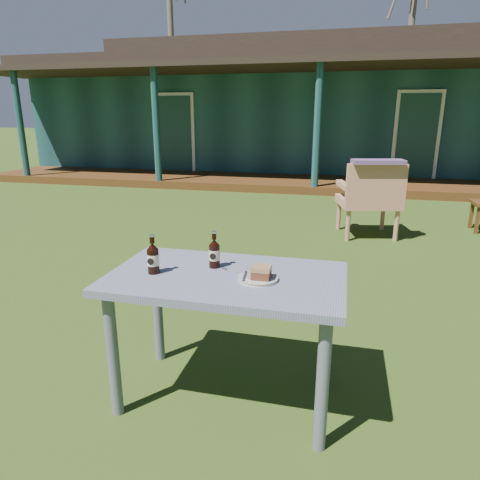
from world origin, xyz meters
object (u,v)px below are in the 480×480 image
(cake_slice, at_px, (261,272))
(cola_bottle_far, at_px, (153,258))
(cola_bottle_near, at_px, (214,253))
(cafe_table, at_px, (226,293))
(armchair_left, at_px, (370,196))
(plate, at_px, (258,278))

(cake_slice, bearing_deg, cola_bottle_far, -177.28)
(cola_bottle_near, height_order, cola_bottle_far, cola_bottle_far)
(cafe_table, xyz_separation_m, armchair_left, (0.89, 3.52, -0.09))
(plate, bearing_deg, armchair_left, 78.61)
(cake_slice, bearing_deg, cola_bottle_near, 154.83)
(cafe_table, xyz_separation_m, cola_bottle_near, (-0.09, 0.10, 0.18))
(plate, distance_m, cola_bottle_far, 0.55)
(cola_bottle_far, height_order, armchair_left, armchair_left)
(armchair_left, bearing_deg, cola_bottle_near, -105.90)
(cafe_table, height_order, plate, plate)
(cafe_table, bearing_deg, armchair_left, 75.89)
(cafe_table, relative_size, plate, 5.88)
(cafe_table, xyz_separation_m, cake_slice, (0.19, -0.03, 0.15))
(cafe_table, distance_m, cola_bottle_near, 0.22)
(cake_slice, xyz_separation_m, cola_bottle_far, (-0.56, -0.03, 0.04))
(armchair_left, bearing_deg, cafe_table, -104.11)
(cafe_table, height_order, cake_slice, cake_slice)
(cafe_table, xyz_separation_m, cola_bottle_far, (-0.37, -0.06, 0.18))
(cafe_table, distance_m, cola_bottle_far, 0.42)
(cake_slice, bearing_deg, armchair_left, 78.92)
(cola_bottle_near, xyz_separation_m, armchair_left, (0.98, 3.43, -0.27))
(cola_bottle_near, distance_m, cola_bottle_far, 0.32)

